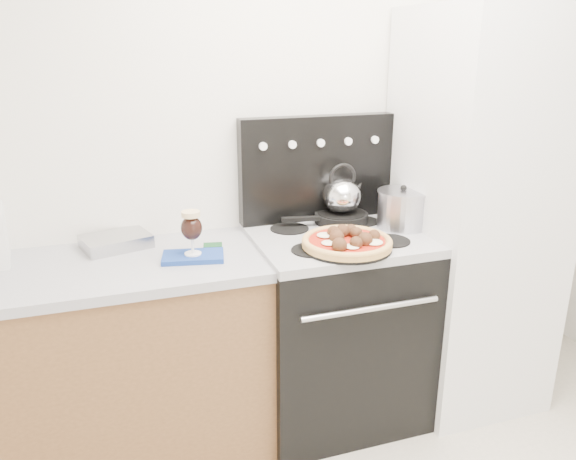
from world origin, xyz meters
name	(u,v)px	position (x,y,z in m)	size (l,w,h in m)	color
room_shell	(438,224)	(0.00, 0.29, 1.25)	(3.52, 3.01, 2.52)	beige
base_cabinet	(92,370)	(-1.02, 1.20, 0.43)	(1.45, 0.60, 0.86)	brown
countertop	(80,271)	(-1.02, 1.20, 0.88)	(1.48, 0.63, 0.04)	#A4A4AD
stove_body	(335,330)	(0.08, 1.18, 0.44)	(0.76, 0.65, 0.88)	black
cooktop	(338,239)	(0.08, 1.18, 0.90)	(0.76, 0.65, 0.04)	#ADADB2
backguard	(317,168)	(0.08, 1.45, 1.17)	(0.76, 0.08, 0.50)	black
fridge	(474,216)	(0.78, 1.15, 0.95)	(0.64, 0.68, 1.90)	silver
foil_sheet	(116,241)	(-0.87, 1.39, 0.93)	(0.27, 0.20, 0.05)	silver
oven_mitt	(193,257)	(-0.58, 1.14, 0.91)	(0.25, 0.14, 0.02)	navy
beer_glass	(192,233)	(-0.58, 1.14, 1.01)	(0.09, 0.09, 0.19)	black
pizza_pan	(347,247)	(0.05, 1.00, 0.93)	(0.38, 0.38, 0.01)	black
pizza	(347,240)	(0.05, 1.00, 0.96)	(0.38, 0.38, 0.05)	gold
skillet	(341,218)	(0.17, 1.35, 0.94)	(0.26, 0.26, 0.05)	black
tea_kettle	(342,193)	(0.17, 1.35, 1.07)	(0.18, 0.18, 0.20)	white
stock_pot	(402,210)	(0.41, 1.19, 1.00)	(0.23, 0.23, 0.17)	#AFAEB8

